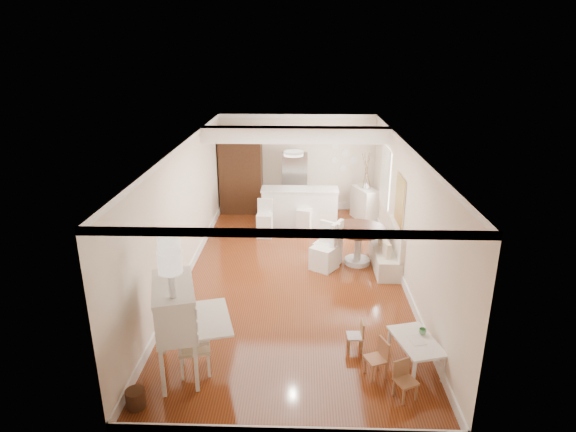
# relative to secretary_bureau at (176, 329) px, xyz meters

# --- Properties ---
(room) EXTENTS (9.00, 9.04, 2.82)m
(room) POSITION_rel_secretary_bureau_xyz_m (1.69, 3.54, 1.26)
(room) COLOR brown
(room) RESTS_ON ground
(secretary_bureau) EXTENTS (1.41, 1.43, 1.45)m
(secretary_bureau) POSITION_rel_secretary_bureau_xyz_m (0.00, 0.00, 0.00)
(secretary_bureau) COLOR silver
(secretary_bureau) RESTS_ON ground
(gustavian_armchair) EXTENTS (0.59, 0.59, 0.86)m
(gustavian_armchair) POSITION_rel_secretary_bureau_xyz_m (0.24, 0.03, -0.30)
(gustavian_armchair) COLOR white
(gustavian_armchair) RESTS_ON ground
(wicker_basket) EXTENTS (0.26, 0.26, 0.26)m
(wicker_basket) POSITION_rel_secretary_bureau_xyz_m (-0.40, -0.78, -0.59)
(wicker_basket) COLOR #482916
(wicker_basket) RESTS_ON ground
(kids_table) EXTENTS (0.78, 1.04, 0.47)m
(kids_table) POSITION_rel_secretary_bureau_xyz_m (3.55, 0.22, -0.49)
(kids_table) COLOR white
(kids_table) RESTS_ON ground
(kids_chair_a) EXTENTS (0.37, 0.37, 0.60)m
(kids_chair_a) POSITION_rel_secretary_bureau_xyz_m (2.92, -0.02, -0.43)
(kids_chair_a) COLOR #AD734E
(kids_chair_a) RESTS_ON ground
(kids_chair_b) EXTENTS (0.26, 0.26, 0.53)m
(kids_chair_b) POSITION_rel_secretary_bureau_xyz_m (2.68, 0.62, -0.46)
(kids_chair_b) COLOR olive
(kids_chair_b) RESTS_ON ground
(kids_chair_c) EXTENTS (0.37, 0.37, 0.56)m
(kids_chair_c) POSITION_rel_secretary_bureau_xyz_m (3.26, -0.48, -0.44)
(kids_chair_c) COLOR #946443
(kids_chair_c) RESTS_ON ground
(banquette) EXTENTS (0.52, 1.60, 0.98)m
(banquette) POSITION_rel_secretary_bureau_xyz_m (3.64, 3.71, -0.24)
(banquette) COLOR silver
(banquette) RESTS_ON ground
(dining_table) EXTENTS (1.47, 1.47, 0.85)m
(dining_table) POSITION_rel_secretary_bureau_xyz_m (3.06, 3.89, -0.30)
(dining_table) COLOR #3F2014
(dining_table) RESTS_ON ground
(slip_chair_near) EXTENTS (0.69, 0.69, 1.03)m
(slip_chair_near) POSITION_rel_secretary_bureau_xyz_m (2.31, 3.60, -0.21)
(slip_chair_near) COLOR white
(slip_chair_near) RESTS_ON ground
(slip_chair_far) EXTENTS (0.68, 0.68, 1.04)m
(slip_chair_far) POSITION_rel_secretary_bureau_xyz_m (2.39, 3.84, -0.21)
(slip_chair_far) COLOR white
(slip_chair_far) RESTS_ON ground
(breakfast_counter) EXTENTS (2.05, 0.65, 1.03)m
(breakfast_counter) POSITION_rel_secretary_bureau_xyz_m (1.75, 6.31, -0.21)
(breakfast_counter) COLOR white
(breakfast_counter) RESTS_ON ground
(bar_stool_left) EXTENTS (0.40, 0.40, 0.96)m
(bar_stool_left) POSITION_rel_secretary_bureau_xyz_m (0.86, 5.45, -0.25)
(bar_stool_left) COLOR white
(bar_stool_left) RESTS_ON ground
(bar_stool_right) EXTENTS (0.44, 0.44, 0.92)m
(bar_stool_right) POSITION_rel_secretary_bureau_xyz_m (1.87, 5.94, -0.26)
(bar_stool_right) COLOR white
(bar_stool_right) RESTS_ON ground
(pantry_cabinet) EXTENTS (1.20, 0.60, 2.30)m
(pantry_cabinet) POSITION_rel_secretary_bureau_xyz_m (0.05, 7.39, 0.42)
(pantry_cabinet) COLOR #381E11
(pantry_cabinet) RESTS_ON ground
(fridge) EXTENTS (0.75, 0.65, 1.80)m
(fridge) POSITION_rel_secretary_bureau_xyz_m (1.95, 7.36, 0.17)
(fridge) COLOR silver
(fridge) RESTS_ON ground
(sideboard) EXTENTS (0.74, 1.04, 0.91)m
(sideboard) POSITION_rel_secretary_bureau_xyz_m (3.56, 6.81, -0.27)
(sideboard) COLOR silver
(sideboard) RESTS_ON ground
(pencil_cup) EXTENTS (0.14, 0.14, 0.09)m
(pencil_cup) POSITION_rel_secretary_bureau_xyz_m (3.67, 0.39, -0.22)
(pencil_cup) COLOR #61A76D
(pencil_cup) RESTS_ON kids_table
(branch_vase) EXTENTS (0.19, 0.19, 0.17)m
(branch_vase) POSITION_rel_secretary_bureau_xyz_m (3.57, 6.79, 0.27)
(branch_vase) COLOR white
(branch_vase) RESTS_ON sideboard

